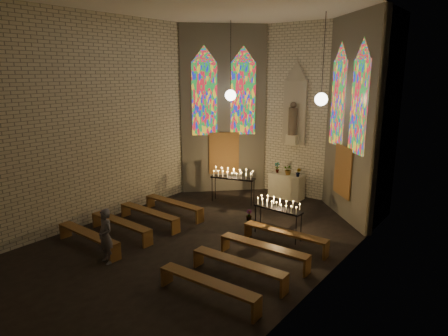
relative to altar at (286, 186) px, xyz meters
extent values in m
plane|color=black|center=(0.00, -5.45, -0.50)|extent=(12.00, 12.00, 0.00)
cube|color=beige|center=(0.00, 0.55, 3.00)|extent=(8.00, 0.02, 7.00)
cube|color=beige|center=(-4.00, -5.45, 3.00)|extent=(0.02, 12.00, 7.00)
cube|color=beige|center=(4.00, -5.45, 3.00)|extent=(0.02, 12.00, 7.00)
cube|color=silver|center=(0.00, -5.45, 6.50)|extent=(8.00, 12.00, 0.01)
cube|color=beige|center=(-2.75, -0.70, 3.00)|extent=(2.72, 2.72, 7.00)
cube|color=beige|center=(2.75, -0.70, 3.00)|extent=(2.72, 2.72, 7.00)
cube|color=#4C3F8C|center=(-3.21, -1.39, 3.50)|extent=(0.78, 0.78, 3.00)
cube|color=#4C3F8C|center=(-2.06, -0.24, 3.50)|extent=(0.78, 0.78, 3.00)
cube|color=#4C3F8C|center=(2.06, -0.24, 3.50)|extent=(0.78, 0.78, 3.00)
cube|color=#4C3F8C|center=(3.21, -1.39, 3.50)|extent=(0.78, 0.78, 3.00)
cube|color=brown|center=(-2.63, -0.82, 1.20)|extent=(0.95, 0.95, 1.80)
cube|color=brown|center=(2.63, -0.82, 1.20)|extent=(0.95, 0.95, 1.80)
cube|color=gray|center=(0.00, 0.47, 3.00)|extent=(1.00, 0.12, 2.60)
cone|color=gray|center=(0.00, 0.47, 4.65)|extent=(1.00, 1.00, 0.80)
cube|color=beige|center=(0.00, 0.33, 1.90)|extent=(0.45, 0.30, 0.40)
cylinder|color=brown|center=(0.00, 0.33, 2.65)|extent=(0.36, 0.36, 1.10)
sphere|color=brown|center=(0.00, 0.33, 3.30)|extent=(0.26, 0.26, 0.26)
sphere|color=white|center=(-1.90, -1.35, 3.70)|extent=(0.44, 0.44, 0.44)
cylinder|color=black|center=(-1.90, -1.35, 5.10)|extent=(0.02, 0.02, 2.80)
sphere|color=white|center=(1.90, -1.35, 3.70)|extent=(0.44, 0.44, 0.44)
cylinder|color=black|center=(1.90, -1.35, 5.10)|extent=(0.02, 0.02, 2.80)
cube|color=beige|center=(0.00, 0.00, 0.00)|extent=(1.40, 0.60, 1.00)
imported|color=#4C723F|center=(-0.47, 0.01, 0.72)|extent=(0.26, 0.19, 0.45)
imported|color=#4C723F|center=(0.08, -0.03, 0.72)|extent=(0.41, 0.36, 0.44)
imported|color=#4C723F|center=(0.55, -0.07, 0.68)|extent=(0.22, 0.18, 0.37)
imported|color=#4C723F|center=(0.21, -3.10, -0.31)|extent=(0.25, 0.25, 0.38)
cube|color=black|center=(-1.40, -1.85, 0.52)|extent=(1.81, 0.88, 0.06)
cylinder|color=black|center=(-2.16, -2.23, 0.00)|extent=(0.03, 0.03, 0.99)
cylinder|color=black|center=(-0.56, -1.79, 0.00)|extent=(0.03, 0.03, 0.99)
cylinder|color=black|center=(-2.24, -1.91, 0.00)|extent=(0.03, 0.03, 0.99)
cylinder|color=black|center=(-0.65, -1.47, 0.00)|extent=(0.03, 0.03, 0.99)
cube|color=black|center=(1.72, -3.76, 0.43)|extent=(1.63, 0.48, 0.05)
cylinder|color=black|center=(0.96, -3.86, -0.05)|extent=(0.03, 0.03, 0.91)
cylinder|color=black|center=(2.47, -3.95, -0.05)|extent=(0.03, 0.03, 0.91)
cylinder|color=black|center=(0.98, -3.56, -0.05)|extent=(0.03, 0.03, 0.91)
cylinder|color=black|center=(2.48, -3.65, -0.05)|extent=(0.03, 0.03, 0.91)
cube|color=brown|center=(-2.29, -4.30, -0.03)|extent=(2.64, 0.46, 0.06)
cube|color=brown|center=(-3.57, -4.26, -0.26)|extent=(0.08, 0.37, 0.47)
cube|color=brown|center=(-1.00, -4.35, -0.26)|extent=(0.08, 0.37, 0.47)
cube|color=brown|center=(2.29, -4.30, -0.03)|extent=(2.64, 0.46, 0.06)
cube|color=brown|center=(1.00, -4.35, -0.26)|extent=(0.08, 0.37, 0.47)
cube|color=brown|center=(3.57, -4.26, -0.26)|extent=(0.08, 0.37, 0.47)
cube|color=brown|center=(-2.29, -5.50, -0.03)|extent=(2.64, 0.46, 0.06)
cube|color=brown|center=(-3.57, -5.46, -0.26)|extent=(0.08, 0.37, 0.47)
cube|color=brown|center=(-1.00, -5.55, -0.26)|extent=(0.08, 0.37, 0.47)
cube|color=brown|center=(2.29, -5.50, -0.03)|extent=(2.64, 0.46, 0.06)
cube|color=brown|center=(1.00, -5.55, -0.26)|extent=(0.08, 0.37, 0.47)
cube|color=brown|center=(3.57, -5.46, -0.26)|extent=(0.08, 0.37, 0.47)
cube|color=brown|center=(-2.29, -6.70, -0.03)|extent=(2.64, 0.46, 0.06)
cube|color=brown|center=(-3.57, -6.66, -0.26)|extent=(0.08, 0.37, 0.47)
cube|color=brown|center=(-1.00, -6.75, -0.26)|extent=(0.08, 0.37, 0.47)
cube|color=brown|center=(2.29, -6.70, -0.03)|extent=(2.64, 0.46, 0.06)
cube|color=brown|center=(1.00, -6.75, -0.26)|extent=(0.08, 0.37, 0.47)
cube|color=brown|center=(3.57, -6.66, -0.26)|extent=(0.08, 0.37, 0.47)
cube|color=brown|center=(-2.29, -7.90, -0.03)|extent=(2.64, 0.46, 0.06)
cube|color=brown|center=(-3.57, -7.86, -0.26)|extent=(0.08, 0.37, 0.47)
cube|color=brown|center=(-1.00, -7.95, -0.26)|extent=(0.08, 0.37, 0.47)
cube|color=brown|center=(2.29, -7.90, -0.03)|extent=(2.64, 0.46, 0.06)
cube|color=brown|center=(1.00, -7.95, -0.26)|extent=(0.08, 0.37, 0.47)
cube|color=brown|center=(3.57, -7.86, -0.26)|extent=(0.08, 0.37, 0.47)
imported|color=#504F5A|center=(-1.13, -8.12, 0.26)|extent=(0.62, 0.46, 1.53)
camera|label=1|loc=(7.51, -14.21, 4.62)|focal=32.00mm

